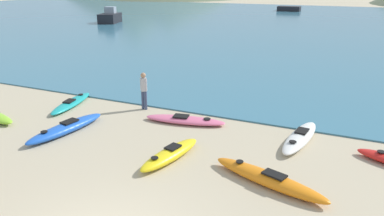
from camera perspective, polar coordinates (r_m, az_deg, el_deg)
name	(u,v)px	position (r m, az deg, el deg)	size (l,w,h in m)	color
bay_water	(326,25)	(48.89, 19.77, 11.79)	(160.00, 70.00, 0.06)	teal
kayak_on_sand_1	(185,120)	(14.62, -1.06, -1.82)	(3.29, 1.32, 0.29)	#E5668C
kayak_on_sand_2	(268,179)	(10.59, 11.56, -10.52)	(3.54, 1.70, 0.41)	orange
kayak_on_sand_3	(71,103)	(17.41, -17.90, 0.73)	(1.30, 3.21, 0.31)	teal
kayak_on_sand_4	(66,128)	(14.45, -18.60, -2.89)	(1.07, 3.49, 0.41)	blue
kayak_on_sand_6	(300,137)	(13.49, 16.15, -4.29)	(1.07, 3.26, 0.37)	white
kayak_on_sand_7	(170,154)	(11.76, -3.32, -7.02)	(1.10, 2.80, 0.40)	yellow
person_near_waterline	(144,89)	(16.04, -7.36, 2.96)	(0.33, 0.28, 1.62)	#384260
moored_boat_1	(110,17)	(49.62, -12.39, 13.37)	(2.98, 3.93, 1.94)	black
moored_boat_2	(289,9)	(68.44, 14.57, 14.44)	(3.79, 2.23, 0.80)	black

